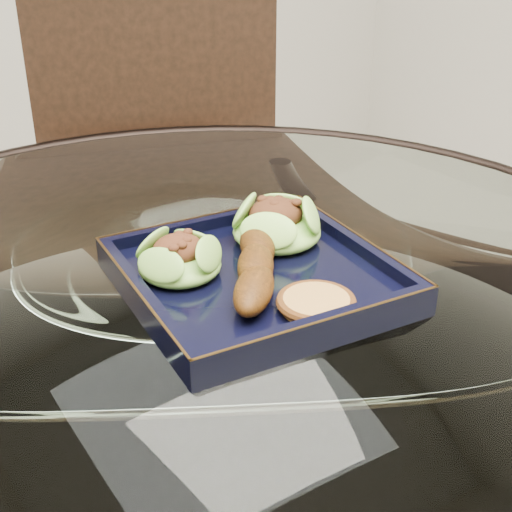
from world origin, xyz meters
TOP-DOWN VIEW (x-y plane):
  - dining_table at (-0.00, -0.00)m, footprint 1.13×1.13m
  - dining_chair at (0.16, 0.44)m, footprint 0.58×0.58m
  - navy_plate at (0.02, -0.05)m, footprint 0.29×0.29m
  - lettuce_wrap_left at (-0.05, -0.01)m, footprint 0.10×0.10m
  - lettuce_wrap_right at (0.09, 0.00)m, footprint 0.13×0.13m
  - roasted_plantain at (0.01, -0.06)m, footprint 0.13×0.17m
  - crumb_patty at (0.03, -0.15)m, footprint 0.07×0.07m

SIDE VIEW (x-z plane):
  - dining_table at x=0.00m, z-range 0.21..0.98m
  - dining_chair at x=0.16m, z-range 0.06..1.13m
  - navy_plate at x=0.02m, z-range 0.76..0.78m
  - crumb_patty at x=0.03m, z-range 0.78..0.79m
  - lettuce_wrap_left at x=-0.05m, z-range 0.78..0.81m
  - roasted_plantain at x=0.01m, z-range 0.78..0.82m
  - lettuce_wrap_right at x=0.09m, z-range 0.78..0.82m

